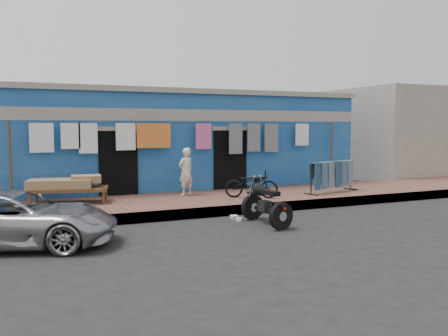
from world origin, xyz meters
The scene contains 15 objects.
ground centered at (0.00, 0.00, 0.00)m, with size 80.00×80.00×0.00m, color black.
sidewalk centered at (0.00, 3.00, 0.12)m, with size 28.00×3.00×0.25m, color brown.
curb centered at (0.00, 1.55, 0.12)m, with size 28.00×0.10×0.25m, color gray.
building centered at (0.00, 6.99, 1.69)m, with size 12.20×5.20×3.36m.
neighbor_right centered at (11.00, 7.00, 1.90)m, with size 6.00×5.00×3.80m, color #9E9384.
clothesline centered at (-0.39, 4.25, 1.82)m, with size 10.06×0.06×2.10m.
car centered at (-4.93, 0.36, 0.53)m, with size 1.71×3.77×1.06m, color #ABAAAF.
seated_person centered at (-0.44, 3.70, 0.93)m, with size 0.49×0.33×1.36m, color beige.
bicycle centered at (1.02, 2.47, 0.72)m, with size 0.51×1.45×0.94m, color black.
motorcycle centered at (0.27, 0.25, 0.51)m, with size 0.61×1.60×1.03m, color black, non-canonical shape.
charpoy centered at (-3.65, 3.57, 0.59)m, with size 2.17×1.41×0.67m, color brown, non-canonical shape.
jeans_rack centered at (3.76, 2.54, 0.73)m, with size 2.01×0.92×0.95m, color black, non-canonical shape.
litter_a centered at (-0.12, 0.83, 0.04)m, with size 0.16×0.13×0.07m, color silver.
litter_b centered at (0.42, 1.20, 0.05)m, with size 0.18×0.14×0.09m, color silver.
litter_c centered at (-0.12, 1.12, 0.04)m, with size 0.20×0.16×0.08m, color silver.
Camera 1 is at (-4.86, -9.04, 2.20)m, focal length 38.00 mm.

